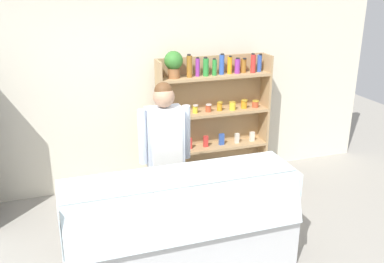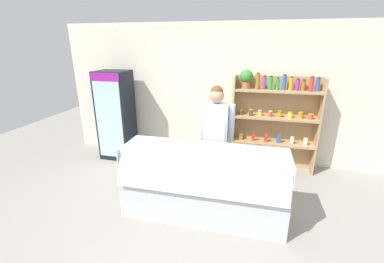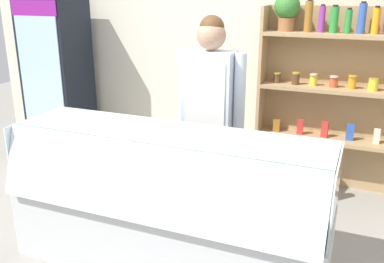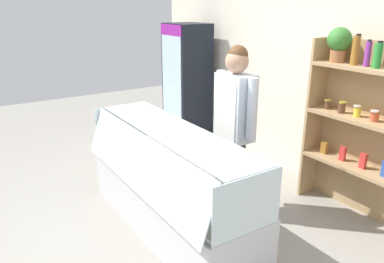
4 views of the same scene
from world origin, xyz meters
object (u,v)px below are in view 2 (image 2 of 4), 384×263
(drinks_fridge, at_px, (116,115))
(deli_display_case, at_px, (203,195))
(shop_clerk, at_px, (216,131))
(shelving_unit, at_px, (272,115))

(drinks_fridge, bearing_deg, deli_display_case, -36.05)
(drinks_fridge, xyz_separation_m, deli_display_case, (2.14, -1.56, -0.59))
(deli_display_case, height_order, shop_clerk, shop_clerk)
(drinks_fridge, xyz_separation_m, shop_clerk, (2.19, -0.83, 0.12))
(drinks_fridge, relative_size, deli_display_case, 0.82)
(shelving_unit, bearing_deg, drinks_fridge, -176.50)
(deli_display_case, bearing_deg, drinks_fridge, 143.95)
(shelving_unit, height_order, shop_clerk, shelving_unit)
(shop_clerk, bearing_deg, drinks_fridge, 159.26)
(deli_display_case, relative_size, shop_clerk, 1.28)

